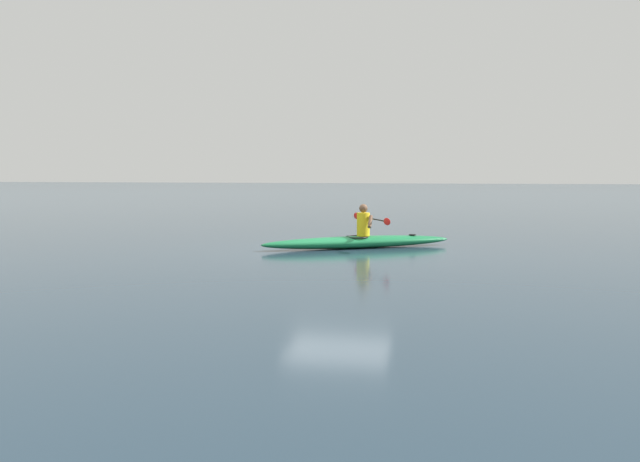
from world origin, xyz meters
TOP-DOWN VIEW (x-y plane):
  - ground_plane at (0.00, 0.00)m, footprint 160.00×160.00m
  - kayak at (-0.41, -0.50)m, footprint 4.65×2.87m
  - kayaker at (-0.55, -0.58)m, footprint 1.18×2.17m

SIDE VIEW (x-z plane):
  - ground_plane at x=0.00m, z-range 0.00..0.00m
  - kayak at x=-0.41m, z-range 0.00..0.30m
  - kayaker at x=-0.55m, z-range 0.25..1.05m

